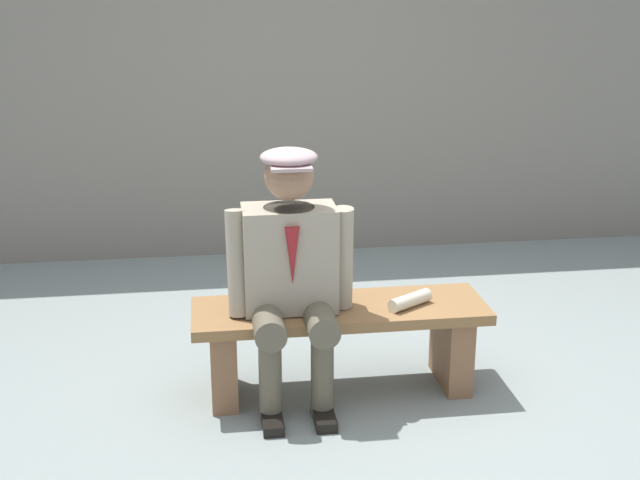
{
  "coord_description": "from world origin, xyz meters",
  "views": [
    {
      "loc": [
        0.65,
        3.87,
        2.06
      ],
      "look_at": [
        0.1,
        0.0,
        0.81
      ],
      "focal_mm": 47.59,
      "sensor_mm": 36.0,
      "label": 1
    }
  ],
  "objects": [
    {
      "name": "seated_man",
      "position": [
        0.25,
        0.06,
        0.7
      ],
      "size": [
        0.62,
        0.56,
        1.27
      ],
      "color": "gray",
      "rests_on": "ground"
    },
    {
      "name": "rolled_magazine",
      "position": [
        -0.34,
        0.06,
        0.49
      ],
      "size": [
        0.25,
        0.19,
        0.07
      ],
      "primitive_type": "cylinder",
      "rotation": [
        0.0,
        1.57,
        0.57
      ],
      "color": "beige",
      "rests_on": "bench"
    },
    {
      "name": "bench",
      "position": [
        0.0,
        0.0,
        0.31
      ],
      "size": [
        1.47,
        0.46,
        0.46
      ],
      "color": "brown",
      "rests_on": "ground"
    },
    {
      "name": "ground_plane",
      "position": [
        0.0,
        0.0,
        0.0
      ],
      "size": [
        30.0,
        30.0,
        0.0
      ],
      "primitive_type": "plane",
      "color": "gray"
    },
    {
      "name": "stadium_wall",
      "position": [
        0.0,
        -2.39,
        1.28
      ],
      "size": [
        12.0,
        0.24,
        2.56
      ],
      "primitive_type": "cube",
      "color": "slate",
      "rests_on": "ground"
    }
  ]
}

